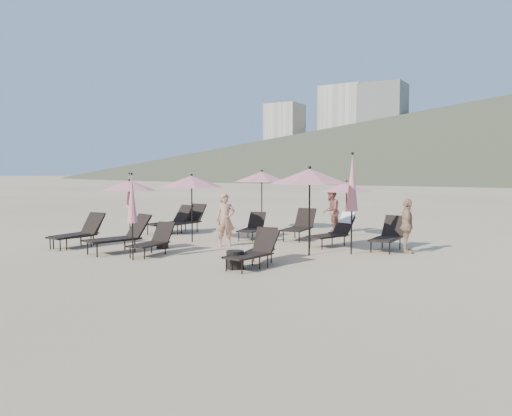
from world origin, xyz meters
The scene contains 27 objects.
ground centered at (0.00, 0.00, 0.00)m, with size 800.00×800.00×0.00m, color #D6BA8C.
hotel_skyline centered at (-93.62, 271.21, 24.18)m, with size 109.00×82.00×55.00m.
lounger_0 centered at (-4.44, -0.25, 0.46)m, with size 0.80×1.77×0.99m.
lounger_1 centered at (-4.29, -0.44, 0.45)m, with size 0.79×1.72×0.96m.
lounger_2 centered at (-2.44, -0.49, 0.49)m, with size 1.15×1.95×1.05m.
lounger_3 centered at (-1.35, -0.34, 0.40)m, with size 0.73×1.55×0.86m.
lounger_4 centered at (2.00, -0.53, 0.41)m, with size 0.77×1.58×0.87m.
lounger_5 centered at (1.84, 0.01, 0.40)m, with size 0.87×1.57×0.85m.
lounger_6 centered at (-4.21, 3.71, 0.48)m, with size 1.07×1.90×1.03m.
lounger_7 centered at (-3.91, 4.25, 0.49)m, with size 0.72×1.84×1.05m.
lounger_8 centered at (-0.79, 3.96, 0.41)m, with size 0.92×1.62×0.88m.
lounger_9 centered at (0.66, 4.69, 0.48)m, with size 0.86×1.83×1.02m.
lounger_10 centered at (2.28, 3.82, 0.49)m, with size 1.11×1.74×1.02m.
lounger_11 centered at (3.94, 3.87, 0.45)m, with size 0.66×1.69×0.97m.
umbrella_open_0 centered at (-4.72, 2.12, 1.81)m, with size 1.90×1.90×2.05m.
umbrella_open_1 centered at (-2.07, 2.27, 1.97)m, with size 2.08×2.08×2.23m.
umbrella_open_2 centered at (2.34, 1.82, 2.16)m, with size 2.27×2.27×2.44m.
umbrella_open_3 centered at (-1.80, 6.31, 2.11)m, with size 2.22×2.22×2.38m.
umbrella_open_4 centered at (1.78, 6.09, 1.77)m, with size 1.86×1.86×2.00m.
umbrella_closed_0 centered at (-1.24, -1.23, 1.57)m, with size 0.26×0.26×2.26m.
umbrella_closed_1 centered at (3.28, 2.56, 1.97)m, with size 0.33×0.33×2.82m.
umbrella_closed_2 centered at (-5.23, 2.63, 1.58)m, with size 0.27×0.27×2.27m.
side_table_0 centered at (-1.95, 0.70, 0.24)m, with size 0.36×0.36×0.49m, color black.
side_table_1 centered at (1.67, -0.84, 0.21)m, with size 0.42×0.42×0.43m, color black.
beachgoer_a centered at (-0.57, 2.01, 0.82)m, with size 0.59×0.39×1.63m, color tan.
beachgoer_b centered at (0.86, 6.90, 0.84)m, with size 0.81×0.63×1.67m, color #9B5C50.
beachgoer_c centered at (4.54, 3.56, 0.77)m, with size 0.90×0.38×1.54m, color tan.
Camera 1 is at (8.09, -10.52, 2.25)m, focal length 35.00 mm.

